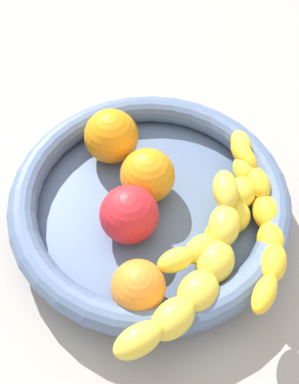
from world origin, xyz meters
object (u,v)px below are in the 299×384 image
fruit_bowl (150,204)px  orange_front (138,287)px  banana_draped_left (200,270)px  tomato_red (128,214)px  banana_arching_top (264,223)px  orange_mid_left (111,136)px  orange_mid_right (148,176)px  banana_draped_right (226,209)px

fruit_bowl → orange_front: bearing=-150.7°
banana_draped_left → tomato_red: (1.27, 9.82, -0.12)cm
orange_front → banana_draped_left: bearing=-41.1°
banana_arching_top → orange_mid_left: (0.11, 20.74, 0.58)cm
orange_front → tomato_red: (6.04, 5.65, 0.50)cm
banana_draped_left → banana_arching_top: 9.34cm
banana_arching_top → orange_mid_left: bearing=89.7°
banana_draped_left → orange_mid_right: size_ratio=3.80×
banana_draped_right → orange_front: 13.33cm
orange_mid_left → orange_mid_right: (-2.31, -7.00, -0.14)cm
fruit_bowl → banana_draped_left: banana_draped_left is taller
fruit_bowl → tomato_red: (-3.83, 0.12, 2.66)cm
orange_mid_left → tomato_red: orange_mid_left is taller
fruit_bowl → orange_mid_left: 9.69cm
orange_mid_left → banana_draped_right: bearing=-92.6°
banana_arching_top → orange_mid_right: 13.93cm
orange_front → banana_arching_top: bearing=-26.4°
orange_mid_left → banana_draped_left: bearing=-116.6°
orange_mid_right → banana_arching_top: bearing=-80.9°
orange_front → orange_mid_left: 19.64cm
orange_mid_left → tomato_red: 11.37cm
tomato_red → banana_draped_right: bearing=-49.5°
fruit_bowl → banana_draped_right: banana_draped_right is taller
fruit_bowl → banana_draped_right: 8.96cm
banana_draped_left → banana_arching_top: (8.94, -2.63, -0.62)cm
orange_mid_left → tomato_red: bearing=-133.2°
fruit_bowl → orange_front: size_ratio=5.87×
fruit_bowl → tomato_red: tomato_red is taller
banana_arching_top → tomato_red: (-7.67, 12.45, 0.50)cm
orange_mid_left → banana_arching_top: bearing=-90.3°
banana_draped_left → tomato_red: 9.90cm
orange_front → orange_mid_left: (13.82, 13.95, 0.58)cm
banana_draped_right → tomato_red: tomato_red is taller
banana_arching_top → orange_front: 15.30cm
orange_mid_left → tomato_red: size_ratio=1.03×
banana_arching_top → orange_front: (-13.71, 6.80, -0.00)cm
orange_front → tomato_red: tomato_red is taller
fruit_bowl → orange_mid_right: size_ratio=5.05×
banana_arching_top → tomato_red: size_ratio=2.83×
banana_arching_top → orange_mid_right: orange_mid_right is taller
tomato_red → orange_mid_right: bearing=13.3°
fruit_bowl → banana_draped_right: bearing=-68.5°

